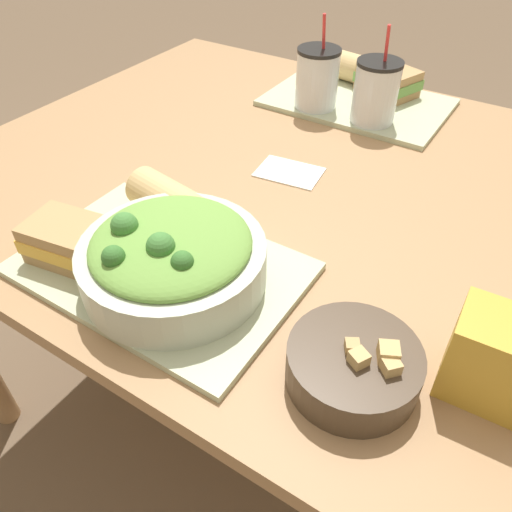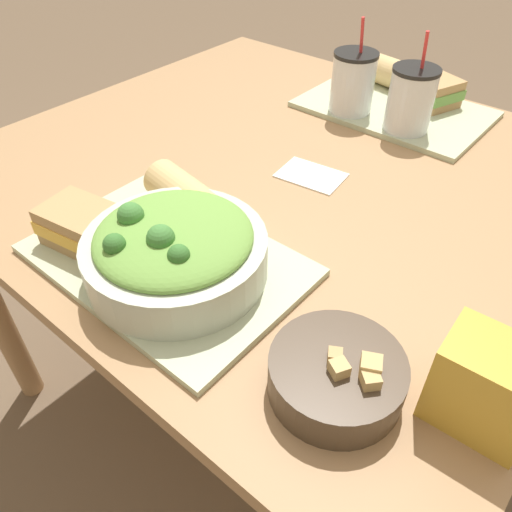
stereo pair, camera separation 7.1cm
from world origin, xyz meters
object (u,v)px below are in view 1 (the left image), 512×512
(salad_bowl, at_px, (172,256))
(napkin_folded, at_px, (290,171))
(baguette_near, at_px, (175,204))
(drink_cup_red, at_px, (375,94))
(baguette_far, at_px, (347,66))
(soup_bowl, at_px, (354,365))
(sandwich_far, at_px, (388,81))
(chip_bag, at_px, (498,360))
(drink_cup_dark, at_px, (317,80))
(sandwich_near, at_px, (71,241))

(salad_bowl, height_order, napkin_folded, salad_bowl)
(baguette_near, height_order, drink_cup_red, drink_cup_red)
(drink_cup_red, relative_size, napkin_folded, 1.55)
(baguette_near, distance_m, baguette_far, 0.73)
(napkin_folded, bearing_deg, soup_bowl, -51.61)
(sandwich_far, height_order, drink_cup_red, drink_cup_red)
(soup_bowl, xyz_separation_m, chip_bag, (0.14, 0.07, 0.03))
(drink_cup_dark, bearing_deg, sandwich_far, 54.78)
(baguette_far, distance_m, chip_bag, 0.95)
(baguette_far, distance_m, napkin_folded, 0.48)
(sandwich_near, xyz_separation_m, drink_cup_dark, (0.06, 0.69, 0.03))
(soup_bowl, xyz_separation_m, baguette_far, (-0.40, 0.85, 0.02))
(soup_bowl, relative_size, drink_cup_dark, 0.79)
(salad_bowl, distance_m, baguette_far, 0.85)
(baguette_far, height_order, chip_bag, chip_bag)
(sandwich_near, xyz_separation_m, drink_cup_red, (0.21, 0.69, 0.03))
(sandwich_far, relative_size, baguette_far, 1.16)
(salad_bowl, xyz_separation_m, soup_bowl, (0.29, -0.01, -0.03))
(sandwich_far, bearing_deg, baguette_near, -78.15)
(sandwich_far, bearing_deg, salad_bowl, -70.53)
(napkin_folded, bearing_deg, salad_bowl, -87.80)
(sandwich_far, height_order, chip_bag, chip_bag)
(napkin_folded, bearing_deg, drink_cup_red, 78.55)
(sandwich_far, xyz_separation_m, baguette_far, (-0.12, 0.03, 0.00))
(baguette_far, distance_m, drink_cup_dark, 0.19)
(sandwich_far, distance_m, drink_cup_red, 0.17)
(sandwich_near, bearing_deg, baguette_near, 55.71)
(chip_bag, xyz_separation_m, napkin_folded, (-0.45, 0.31, -0.06))
(soup_bowl, height_order, drink_cup_dark, drink_cup_dark)
(sandwich_far, relative_size, drink_cup_dark, 0.80)
(sandwich_near, relative_size, drink_cup_dark, 0.70)
(baguette_near, height_order, sandwich_far, baguette_near)
(drink_cup_red, bearing_deg, drink_cup_dark, 180.00)
(soup_bowl, bearing_deg, napkin_folded, 128.39)
(soup_bowl, distance_m, chip_bag, 0.16)
(sandwich_near, bearing_deg, soup_bowl, -5.41)
(baguette_far, xyz_separation_m, napkin_folded, (0.10, -0.47, -0.05))
(baguette_near, distance_m, drink_cup_dark, 0.54)
(soup_bowl, bearing_deg, drink_cup_red, 110.74)
(salad_bowl, height_order, drink_cup_dark, drink_cup_dark)
(salad_bowl, xyz_separation_m, chip_bag, (0.44, 0.06, 0.00))
(sandwich_near, relative_size, baguette_far, 1.01)
(drink_cup_dark, distance_m, drink_cup_red, 0.14)
(salad_bowl, distance_m, chip_bag, 0.44)
(drink_cup_dark, bearing_deg, sandwich_near, -95.16)
(sandwich_near, distance_m, drink_cup_dark, 0.70)
(soup_bowl, xyz_separation_m, sandwich_near, (-0.46, -0.03, 0.01))
(sandwich_near, bearing_deg, drink_cup_red, 64.03)
(sandwich_near, bearing_deg, salad_bowl, 5.55)
(soup_bowl, xyz_separation_m, napkin_folded, (-0.31, 0.39, -0.03))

